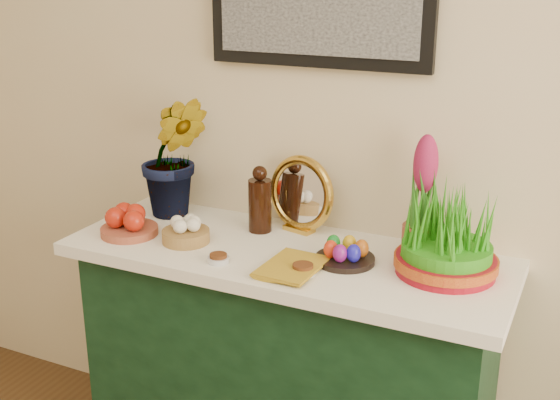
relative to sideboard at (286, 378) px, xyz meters
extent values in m
cube|color=beige|center=(0.18, 0.25, 0.93)|extent=(4.00, 0.04, 2.70)
cube|color=#15391F|center=(0.00, 0.00, 0.00)|extent=(1.30, 0.45, 0.85)
cube|color=white|center=(0.00, 0.00, 0.45)|extent=(1.40, 0.55, 0.04)
imported|color=#276B19|center=(-0.49, 0.13, 0.75)|extent=(0.37, 0.35, 0.57)
cylinder|color=#A04C33|center=(-0.53, -0.11, 0.48)|extent=(0.22, 0.22, 0.03)
cylinder|color=#A98044|center=(-0.32, -0.08, 0.49)|extent=(0.19, 0.19, 0.04)
cylinder|color=black|center=(-0.15, 0.11, 0.55)|extent=(0.08, 0.08, 0.18)
sphere|color=black|center=(-0.15, 0.11, 0.67)|extent=(0.05, 0.05, 0.05)
cube|color=gold|center=(-0.03, 0.16, 0.47)|extent=(0.11, 0.07, 0.02)
torus|color=gold|center=(-0.03, 0.18, 0.59)|extent=(0.26, 0.12, 0.26)
cylinder|color=silver|center=(-0.03, 0.17, 0.59)|extent=(0.20, 0.07, 0.19)
imported|color=#B8901F|center=(0.00, -0.13, 0.48)|extent=(0.16, 0.22, 0.03)
cylinder|color=silver|center=(-0.14, -0.18, 0.47)|extent=(0.07, 0.07, 0.02)
cylinder|color=#592D14|center=(-0.14, -0.18, 0.49)|extent=(0.05, 0.05, 0.01)
cylinder|color=silver|center=(0.12, -0.14, 0.47)|extent=(0.08, 0.08, 0.02)
cylinder|color=#592D14|center=(0.12, -0.14, 0.49)|extent=(0.06, 0.06, 0.01)
cylinder|color=black|center=(0.20, -0.01, 0.47)|extent=(0.24, 0.24, 0.02)
ellipsoid|color=red|center=(0.16, -0.04, 0.51)|extent=(0.04, 0.04, 0.06)
ellipsoid|color=#1F1BBD|center=(0.23, -0.04, 0.51)|extent=(0.04, 0.04, 0.06)
ellipsoid|color=gold|center=(0.20, 0.02, 0.51)|extent=(0.04, 0.04, 0.06)
ellipsoid|color=#188527|center=(0.15, 0.00, 0.51)|extent=(0.04, 0.04, 0.06)
ellipsoid|color=#C65F17|center=(0.24, 0.00, 0.51)|extent=(0.04, 0.04, 0.06)
ellipsoid|color=#7F1781|center=(0.20, -0.06, 0.51)|extent=(0.04, 0.04, 0.06)
cylinder|color=#9A4C36|center=(0.39, 0.14, 0.51)|extent=(0.12, 0.12, 0.10)
ellipsoid|color=#A9214E|center=(0.39, 0.14, 0.76)|extent=(0.07, 0.07, 0.18)
cylinder|color=maroon|center=(0.49, 0.04, 0.49)|extent=(0.29, 0.29, 0.05)
cylinder|color=#9D100F|center=(0.49, 0.04, 0.50)|extent=(0.30, 0.30, 0.03)
camera|label=1|loc=(0.85, -1.84, 1.32)|focal=45.00mm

